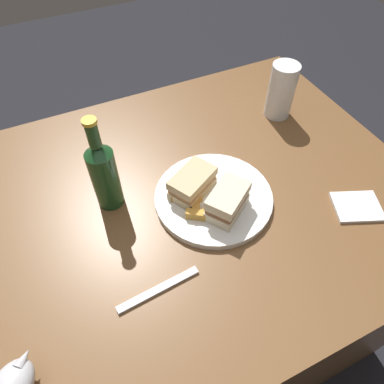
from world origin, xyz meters
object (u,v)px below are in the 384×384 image
object	(u,v)px
plate	(213,197)
cider_bottle	(104,173)
fork	(159,289)
napkin	(357,207)
sandwich_half_right	(227,201)
pint_glass	(281,94)
sandwich_half_left	(192,183)

from	to	relation	value
plate	cider_bottle	xyz separation A→B (m)	(0.23, -0.10, 0.09)
fork	napkin	bearing A→B (deg)	-5.40
sandwich_half_right	plate	bearing A→B (deg)	-83.43
cider_bottle	plate	bearing A→B (deg)	155.75
plate	napkin	bearing A→B (deg)	150.65
pint_glass	sandwich_half_left	bearing A→B (deg)	26.35
fork	sandwich_half_left	bearing A→B (deg)	44.78
sandwich_half_right	pint_glass	distance (m)	0.42
sandwich_half_right	fork	distance (m)	0.25
pint_glass	sandwich_half_right	bearing A→B (deg)	39.83
sandwich_half_right	fork	world-z (taller)	sandwich_half_right
sandwich_half_left	sandwich_half_right	xyz separation A→B (m)	(-0.05, 0.09, 0.00)
plate	sandwich_half_left	bearing A→B (deg)	-39.22
cider_bottle	fork	bearing A→B (deg)	94.02
plate	fork	bearing A→B (deg)	37.74
sandwich_half_left	pint_glass	distance (m)	0.42
cider_bottle	napkin	distance (m)	0.60
plate	napkin	distance (m)	0.35
plate	fork	distance (m)	0.26
sandwich_half_right	cider_bottle	world-z (taller)	cider_bottle
sandwich_half_left	napkin	distance (m)	0.40
sandwich_half_right	fork	size ratio (longest dim) A/B	0.70
pint_glass	napkin	world-z (taller)	pint_glass
pint_glass	cider_bottle	xyz separation A→B (m)	(0.56, 0.11, 0.03)
napkin	sandwich_half_left	bearing A→B (deg)	-30.66
plate	sandwich_half_left	size ratio (longest dim) A/B	2.18
pint_glass	napkin	xyz separation A→B (m)	(0.03, 0.39, -0.07)
pint_glass	fork	world-z (taller)	pint_glass
pint_glass	plate	bearing A→B (deg)	33.38
sandwich_half_left	cider_bottle	bearing A→B (deg)	-20.30
pint_glass	cider_bottle	size ratio (longest dim) A/B	0.65
sandwich_half_right	cider_bottle	xyz separation A→B (m)	(0.23, -0.16, 0.05)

